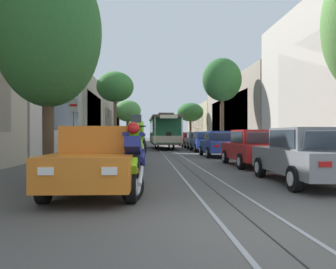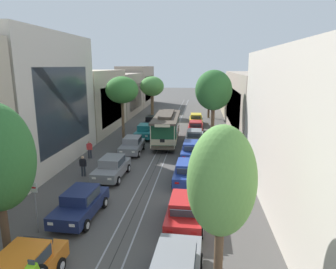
{
  "view_description": "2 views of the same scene",
  "coord_description": "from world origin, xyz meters",
  "px_view_note": "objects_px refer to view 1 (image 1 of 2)",
  "views": [
    {
      "loc": [
        -1.68,
        -4.56,
        1.41
      ],
      "look_at": [
        0.74,
        31.44,
        1.34
      ],
      "focal_mm": 34.34,
      "sensor_mm": 36.0,
      "label": 1
    },
    {
      "loc": [
        3.63,
        -5.52,
        8.22
      ],
      "look_at": [
        0.0,
        27.62,
        0.61
      ],
      "focal_mm": 32.25,
      "sensor_mm": 36.0,
      "label": 2
    }
  ],
  "objects_px": {
    "parked_car_teal_fifth_left": "(136,140)",
    "street_sign_post": "(74,126)",
    "parked_car_blue_fourth_right": "(204,142)",
    "street_tree_kerb_left_near": "(48,32)",
    "parked_car_grey_fifth_right": "(196,140)",
    "street_tree_kerb_left_second": "(115,87)",
    "parked_car_navy_second_left": "(119,148)",
    "parked_car_red_second_right": "(253,148)",
    "parked_car_red_sixth_right": "(189,139)",
    "motorcycle_with_rider": "(135,154)",
    "parked_car_yellow_far_right": "(182,139)",
    "street_tree_kerb_right_second": "(222,80)",
    "parked_car_grey_near_right": "(306,155)",
    "pedestrian_on_right_pavement": "(276,141)",
    "parked_car_orange_near_left": "(100,159)",
    "pedestrian_crossing_far": "(85,140)",
    "parked_car_blue_mid_right": "(219,144)",
    "parked_car_grey_fourth_left": "(132,141)",
    "street_tree_kerb_right_mid": "(190,112)",
    "parked_car_black_sixth_left": "(137,139)",
    "street_tree_kerb_left_mid": "(128,111)",
    "pedestrian_on_left_pavement": "(90,142)",
    "cable_car_trolley": "(164,131)",
    "parked_car_grey_mid_left": "(127,144)"
  },
  "relations": [
    {
      "from": "parked_car_red_sixth_right",
      "to": "street_tree_kerb_left_mid",
      "type": "xyz_separation_m",
      "value": [
        -7.55,
        13.22,
        4.05
      ]
    },
    {
      "from": "street_tree_kerb_right_second",
      "to": "cable_car_trolley",
      "type": "bearing_deg",
      "value": 140.75
    },
    {
      "from": "parked_car_blue_mid_right",
      "to": "street_sign_post",
      "type": "bearing_deg",
      "value": -132.97
    },
    {
      "from": "pedestrian_on_right_pavement",
      "to": "pedestrian_crossing_far",
      "type": "distance_m",
      "value": 13.62
    },
    {
      "from": "parked_car_teal_fifth_left",
      "to": "pedestrian_crossing_far",
      "type": "bearing_deg",
      "value": -113.04
    },
    {
      "from": "parked_car_blue_fourth_right",
      "to": "street_tree_kerb_left_near",
      "type": "height_order",
      "value": "street_tree_kerb_left_near"
    },
    {
      "from": "street_tree_kerb_left_near",
      "to": "street_tree_kerb_right_mid",
      "type": "distance_m",
      "value": 38.85
    },
    {
      "from": "street_tree_kerb_right_mid",
      "to": "pedestrian_on_left_pavement",
      "type": "bearing_deg",
      "value": -109.85
    },
    {
      "from": "parked_car_red_sixth_right",
      "to": "motorcycle_with_rider",
      "type": "height_order",
      "value": "motorcycle_with_rider"
    },
    {
      "from": "parked_car_yellow_far_right",
      "to": "parked_car_black_sixth_left",
      "type": "bearing_deg",
      "value": -153.66
    },
    {
      "from": "parked_car_grey_mid_left",
      "to": "parked_car_red_sixth_right",
      "type": "bearing_deg",
      "value": 69.47
    },
    {
      "from": "street_tree_kerb_left_mid",
      "to": "street_tree_kerb_right_second",
      "type": "height_order",
      "value": "street_tree_kerb_right_second"
    },
    {
      "from": "parked_car_navy_second_left",
      "to": "motorcycle_with_rider",
      "type": "bearing_deg",
      "value": -82.41
    },
    {
      "from": "parked_car_red_second_right",
      "to": "street_tree_kerb_right_second",
      "type": "relative_size",
      "value": 0.56
    },
    {
      "from": "parked_car_teal_fifth_left",
      "to": "street_sign_post",
      "type": "distance_m",
      "value": 20.89
    },
    {
      "from": "parked_car_grey_fourth_left",
      "to": "street_tree_kerb_right_second",
      "type": "height_order",
      "value": "street_tree_kerb_right_second"
    },
    {
      "from": "parked_car_grey_near_right",
      "to": "parked_car_red_second_right",
      "type": "height_order",
      "value": "same"
    },
    {
      "from": "parked_car_grey_mid_left",
      "to": "parked_car_blue_fourth_right",
      "type": "distance_m",
      "value": 7.95
    },
    {
      "from": "parked_car_teal_fifth_left",
      "to": "parked_car_blue_fourth_right",
      "type": "relative_size",
      "value": 1.0
    },
    {
      "from": "parked_car_navy_second_left",
      "to": "parked_car_black_sixth_left",
      "type": "bearing_deg",
      "value": 90.01
    },
    {
      "from": "parked_car_yellow_far_right",
      "to": "pedestrian_on_left_pavement",
      "type": "xyz_separation_m",
      "value": [
        -8.11,
        -21.65,
        0.1
      ]
    },
    {
      "from": "parked_car_blue_mid_right",
      "to": "parked_car_yellow_far_right",
      "type": "xyz_separation_m",
      "value": [
        0.19,
        22.01,
        0.0
      ]
    },
    {
      "from": "parked_car_navy_second_left",
      "to": "parked_car_grey_fourth_left",
      "type": "xyz_separation_m",
      "value": [
        0.0,
        12.69,
        0.0
      ]
    },
    {
      "from": "parked_car_red_second_right",
      "to": "pedestrian_on_right_pavement",
      "type": "relative_size",
      "value": 2.55
    },
    {
      "from": "parked_car_orange_near_left",
      "to": "street_sign_post",
      "type": "bearing_deg",
      "value": 110.96
    },
    {
      "from": "parked_car_grey_near_right",
      "to": "pedestrian_on_right_pavement",
      "type": "relative_size",
      "value": 2.56
    },
    {
      "from": "parked_car_grey_fourth_left",
      "to": "street_tree_kerb_right_mid",
      "type": "bearing_deg",
      "value": 69.99
    },
    {
      "from": "street_tree_kerb_left_near",
      "to": "street_tree_kerb_left_second",
      "type": "xyz_separation_m",
      "value": [
        0.11,
        19.91,
        1.21
      ]
    },
    {
      "from": "parked_car_red_second_right",
      "to": "parked_car_red_sixth_right",
      "type": "bearing_deg",
      "value": 89.7
    },
    {
      "from": "parked_car_yellow_far_right",
      "to": "street_sign_post",
      "type": "relative_size",
      "value": 1.59
    },
    {
      "from": "parked_car_orange_near_left",
      "to": "parked_car_black_sixth_left",
      "type": "bearing_deg",
      "value": 90.06
    },
    {
      "from": "parked_car_blue_mid_right",
      "to": "parked_car_blue_fourth_right",
      "type": "distance_m",
      "value": 5.76
    },
    {
      "from": "street_tree_kerb_right_mid",
      "to": "pedestrian_crossing_far",
      "type": "distance_m",
      "value": 26.08
    },
    {
      "from": "parked_car_red_second_right",
      "to": "pedestrian_on_right_pavement",
      "type": "height_order",
      "value": "pedestrian_on_right_pavement"
    },
    {
      "from": "street_tree_kerb_left_mid",
      "to": "pedestrian_crossing_far",
      "type": "distance_m",
      "value": 24.9
    },
    {
      "from": "parked_car_yellow_far_right",
      "to": "street_tree_kerb_left_second",
      "type": "xyz_separation_m",
      "value": [
        -7.55,
        -11.66,
        4.93
      ]
    },
    {
      "from": "parked_car_navy_second_left",
      "to": "street_tree_kerb_left_near",
      "type": "bearing_deg",
      "value": -116.07
    },
    {
      "from": "motorcycle_with_rider",
      "to": "pedestrian_crossing_far",
      "type": "distance_m",
      "value": 17.91
    },
    {
      "from": "parked_car_blue_mid_right",
      "to": "motorcycle_with_rider",
      "type": "height_order",
      "value": "motorcycle_with_rider"
    },
    {
      "from": "parked_car_teal_fifth_left",
      "to": "street_tree_kerb_left_second",
      "type": "distance_m",
      "value": 5.95
    },
    {
      "from": "street_tree_kerb_right_mid",
      "to": "street_sign_post",
      "type": "bearing_deg",
      "value": -104.46
    },
    {
      "from": "pedestrian_crossing_far",
      "to": "parked_car_yellow_far_right",
      "type": "bearing_deg",
      "value": 61.61
    },
    {
      "from": "parked_car_teal_fifth_left",
      "to": "parked_car_red_second_right",
      "type": "distance_m",
      "value": 19.91
    },
    {
      "from": "parked_car_orange_near_left",
      "to": "pedestrian_on_right_pavement",
      "type": "bearing_deg",
      "value": 51.69
    },
    {
      "from": "parked_car_navy_second_left",
      "to": "parked_car_yellow_far_right",
      "type": "height_order",
      "value": "same"
    },
    {
      "from": "parked_car_navy_second_left",
      "to": "parked_car_red_second_right",
      "type": "xyz_separation_m",
      "value": [
        5.77,
        -0.12,
        0.0
      ]
    },
    {
      "from": "parked_car_blue_mid_right",
      "to": "pedestrian_on_left_pavement",
      "type": "bearing_deg",
      "value": 177.39
    },
    {
      "from": "parked_car_red_second_right",
      "to": "street_tree_kerb_right_mid",
      "type": "distance_m",
      "value": 34.29
    },
    {
      "from": "street_tree_kerb_left_near",
      "to": "parked_car_grey_fifth_right",
      "type": "bearing_deg",
      "value": 69.34
    },
    {
      "from": "parked_car_grey_fifth_right",
      "to": "street_tree_kerb_left_second",
      "type": "height_order",
      "value": "street_tree_kerb_left_second"
    }
  ]
}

